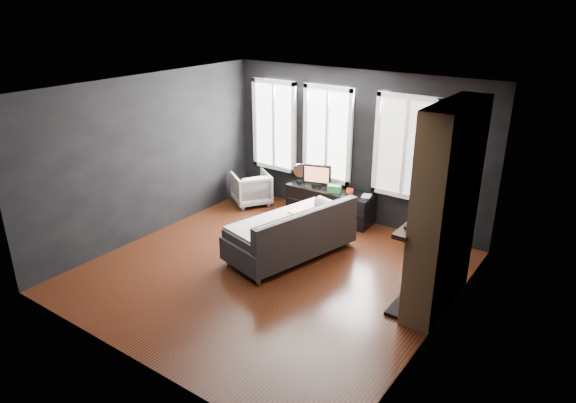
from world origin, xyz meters
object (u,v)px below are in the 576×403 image
Objects in this scene: armchair at (251,187)px; mantel_vase at (439,196)px; sofa at (290,230)px; monitor at (317,174)px; media_console at (330,203)px; mug at (350,191)px; book at (362,190)px.

mantel_vase reaches higher than armchair.
mantel_vase reaches higher than sofa.
monitor is at bearing 122.78° from sofa.
media_console is 0.54m from mug.
armchair is 5.24× the size of mug.
mantel_vase is at bearing -30.54° from mug.
mug is at bearing 131.35° from armchair.
armchair is 1.66m from media_console.
armchair is 0.43× the size of media_console.
book is (0.38, 1.66, 0.23)m from sofa.
monitor reaches higher than armchair.
monitor is 2.94m from mantel_vase.
armchair is at bearing 174.48° from monitor.
armchair is 2.30m from book.
book is at bearing 145.11° from mantel_vase.
mug is 0.62× the size of book.
monitor is at bearing 179.02° from mug.
sofa is at bearing -81.95° from media_console.
monitor is (-0.28, -0.03, 0.52)m from media_console.
mantel_vase is (2.37, -1.19, 1.05)m from media_console.
book reaches higher than media_console.
mantel_vase is (4.00, -0.90, 0.98)m from armchair.
book is at bearing 91.66° from sofa.
sofa reaches higher than media_console.
book is (0.21, 0.06, 0.04)m from mug.
book is at bearing -13.57° from monitor.
mug is at bearing -164.19° from book.
monitor is 2.58× the size of mantel_vase.
monitor is at bearing 156.29° from mantel_vase.
armchair is (-1.88, 1.35, -0.09)m from sofa.
sofa is 3.86× the size of monitor.
armchair is 1.45m from monitor.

